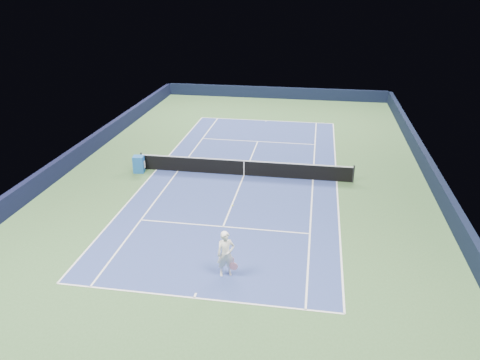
# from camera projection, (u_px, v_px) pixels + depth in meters

# --- Properties ---
(ground) EXTENTS (40.00, 40.00, 0.00)m
(ground) POSITION_uv_depth(u_px,v_px,m) (244.00, 175.00, 28.11)
(ground) COLOR #365830
(ground) RESTS_ON ground
(wall_far) EXTENTS (22.00, 0.35, 1.10)m
(wall_far) POSITION_uv_depth(u_px,v_px,m) (275.00, 93.00, 45.83)
(wall_far) COLOR black
(wall_far) RESTS_ON ground
(wall_right) EXTENTS (0.35, 40.00, 1.10)m
(wall_right) POSITION_uv_depth(u_px,v_px,m) (434.00, 179.00, 26.26)
(wall_right) COLOR black
(wall_right) RESTS_ON ground
(wall_left) EXTENTS (0.35, 40.00, 1.10)m
(wall_left) POSITION_uv_depth(u_px,v_px,m) (75.00, 156.00, 29.51)
(wall_left) COLOR black
(wall_left) RESTS_ON ground
(court_surface) EXTENTS (10.97, 23.77, 0.01)m
(court_surface) POSITION_uv_depth(u_px,v_px,m) (244.00, 175.00, 28.10)
(court_surface) COLOR navy
(court_surface) RESTS_ON ground
(baseline_far) EXTENTS (10.97, 0.08, 0.00)m
(baseline_far) POSITION_uv_depth(u_px,v_px,m) (266.00, 120.00, 38.86)
(baseline_far) COLOR white
(baseline_far) RESTS_ON ground
(baseline_near) EXTENTS (10.97, 0.08, 0.00)m
(baseline_near) POSITION_uv_depth(u_px,v_px,m) (194.00, 298.00, 17.35)
(baseline_near) COLOR white
(baseline_near) RESTS_ON ground
(sideline_doubles_right) EXTENTS (0.08, 23.77, 0.00)m
(sideline_doubles_right) POSITION_uv_depth(u_px,v_px,m) (337.00, 181.00, 27.28)
(sideline_doubles_right) COLOR white
(sideline_doubles_right) RESTS_ON ground
(sideline_doubles_left) EXTENTS (0.08, 23.77, 0.00)m
(sideline_doubles_left) POSITION_uv_depth(u_px,v_px,m) (157.00, 170.00, 28.93)
(sideline_doubles_left) COLOR white
(sideline_doubles_left) RESTS_ON ground
(sideline_singles_right) EXTENTS (0.08, 23.77, 0.00)m
(sideline_singles_right) POSITION_uv_depth(u_px,v_px,m) (313.00, 180.00, 27.48)
(sideline_singles_right) COLOR white
(sideline_singles_right) RESTS_ON ground
(sideline_singles_left) EXTENTS (0.08, 23.77, 0.00)m
(sideline_singles_left) POSITION_uv_depth(u_px,v_px,m) (178.00, 171.00, 28.72)
(sideline_singles_left) COLOR white
(sideline_singles_left) RESTS_ON ground
(service_line_far) EXTENTS (8.23, 0.08, 0.00)m
(service_line_far) POSITION_uv_depth(u_px,v_px,m) (258.00, 141.00, 33.89)
(service_line_far) COLOR white
(service_line_far) RESTS_ON ground
(service_line_near) EXTENTS (8.23, 0.08, 0.00)m
(service_line_near) POSITION_uv_depth(u_px,v_px,m) (223.00, 227.00, 22.31)
(service_line_near) COLOR white
(service_line_near) RESTS_ON ground
(center_service_line) EXTENTS (0.08, 12.80, 0.00)m
(center_service_line) POSITION_uv_depth(u_px,v_px,m) (244.00, 175.00, 28.10)
(center_service_line) COLOR white
(center_service_line) RESTS_ON ground
(center_mark_far) EXTENTS (0.08, 0.30, 0.00)m
(center_mark_far) POSITION_uv_depth(u_px,v_px,m) (266.00, 121.00, 38.72)
(center_mark_far) COLOR white
(center_mark_far) RESTS_ON ground
(center_mark_near) EXTENTS (0.08, 0.30, 0.00)m
(center_mark_near) POSITION_uv_depth(u_px,v_px,m) (195.00, 295.00, 17.48)
(center_mark_near) COLOR white
(center_mark_near) RESTS_ON ground
(tennis_net) EXTENTS (12.90, 0.10, 1.07)m
(tennis_net) POSITION_uv_depth(u_px,v_px,m) (244.00, 168.00, 27.90)
(tennis_net) COLOR black
(tennis_net) RESTS_ON ground
(sponsor_cube) EXTENTS (0.70, 0.65, 1.03)m
(sponsor_cube) POSITION_uv_depth(u_px,v_px,m) (139.00, 164.00, 28.40)
(sponsor_cube) COLOR #1B58A5
(sponsor_cube) RESTS_ON ground
(tennis_player) EXTENTS (0.91, 1.39, 2.63)m
(tennis_player) POSITION_uv_depth(u_px,v_px,m) (226.00, 254.00, 18.34)
(tennis_player) COLOR white
(tennis_player) RESTS_ON ground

